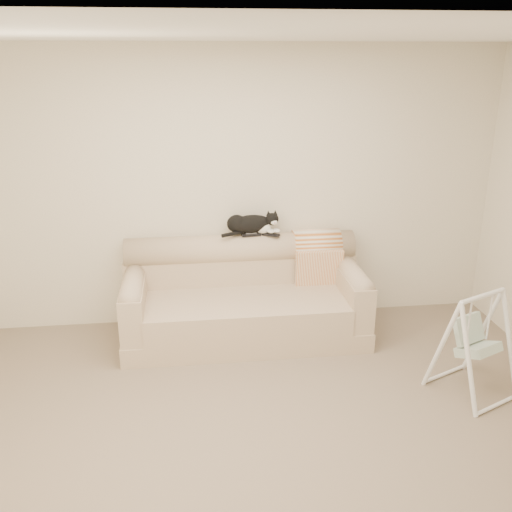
{
  "coord_description": "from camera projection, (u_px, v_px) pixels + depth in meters",
  "views": [
    {
      "loc": [
        -0.46,
        -3.2,
        2.52
      ],
      "look_at": [
        0.1,
        1.27,
        0.9
      ],
      "focal_mm": 40.0,
      "sensor_mm": 36.0,
      "label": 1
    }
  ],
  "objects": [
    {
      "name": "ground_plane",
      "position": [
        265.0,
        442.0,
        3.9
      ],
      "size": [
        5.0,
        5.0,
        0.0
      ],
      "primitive_type": "plane",
      "color": "#6F5F4F",
      "rests_on": "ground"
    },
    {
      "name": "room_shell",
      "position": [
        266.0,
        229.0,
        3.38
      ],
      "size": [
        5.04,
        4.04,
        2.6
      ],
      "color": "beige",
      "rests_on": "ground"
    },
    {
      "name": "sofa",
      "position": [
        244.0,
        299.0,
        5.29
      ],
      "size": [
        2.2,
        0.93,
        0.9
      ],
      "color": "#BBA891",
      "rests_on": "ground"
    },
    {
      "name": "remote_a",
      "position": [
        251.0,
        234.0,
        5.32
      ],
      "size": [
        0.18,
        0.07,
        0.03
      ],
      "color": "black",
      "rests_on": "sofa"
    },
    {
      "name": "remote_b",
      "position": [
        271.0,
        235.0,
        5.32
      ],
      "size": [
        0.17,
        0.13,
        0.02
      ],
      "color": "black",
      "rests_on": "sofa"
    },
    {
      "name": "tuxedo_cat",
      "position": [
        251.0,
        224.0,
        5.31
      ],
      "size": [
        0.56,
        0.27,
        0.22
      ],
      "color": "black",
      "rests_on": "sofa"
    },
    {
      "name": "throw_blanket",
      "position": [
        316.0,
        250.0,
        5.46
      ],
      "size": [
        0.45,
        0.38,
        0.58
      ],
      "color": "#C36421",
      "rests_on": "sofa"
    },
    {
      "name": "baby_swing",
      "position": [
        475.0,
        343.0,
        4.35
      ],
      "size": [
        0.68,
        0.7,
        0.84
      ],
      "color": "white",
      "rests_on": "ground"
    }
  ]
}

